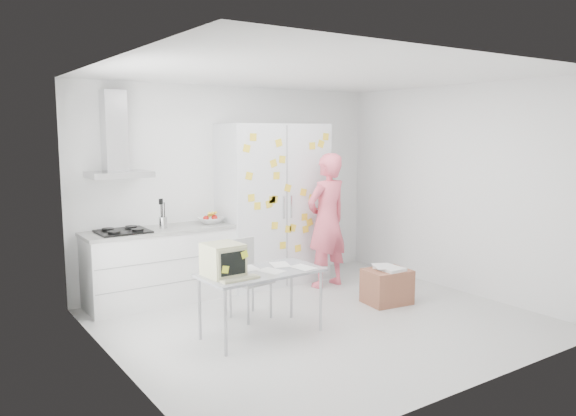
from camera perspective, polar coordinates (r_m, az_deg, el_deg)
floor at (r=6.40m, az=3.41°, el=-11.46°), size 4.50×4.00×0.02m
walls at (r=6.67m, az=-0.28°, el=1.34°), size 4.52×4.01×2.70m
ceiling at (r=6.07m, az=3.62°, el=13.45°), size 4.50×4.00×0.02m
counter_run at (r=7.13m, az=-12.82°, el=-5.60°), size 1.84×0.63×1.28m
range_hood at (r=6.92m, az=-17.11°, el=6.28°), size 0.70×0.48×1.01m
tall_cabinet at (r=7.74m, az=-1.47°, el=0.38°), size 1.50×0.68×2.20m
person at (r=7.58m, az=3.98°, el=-1.28°), size 0.71×0.51×1.81m
desk at (r=5.66m, az=-5.11°, el=-5.91°), size 1.28×0.67×1.00m
chair at (r=6.42m, az=-4.25°, el=-6.64°), size 0.45×0.45×0.89m
cardboard_box at (r=7.05m, az=10.03°, el=-7.79°), size 0.58×0.49×0.46m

